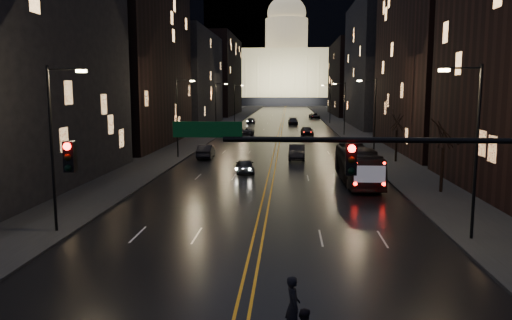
% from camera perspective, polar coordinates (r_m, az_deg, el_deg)
% --- Properties ---
extents(road, '(20.00, 320.00, 0.02)m').
position_cam_1_polar(road, '(145.75, 3.15, 4.99)').
color(road, black).
rests_on(road, ground).
extents(sidewalk_left, '(8.00, 320.00, 0.16)m').
position_cam_1_polar(sidewalk_left, '(146.57, -2.35, 5.04)').
color(sidewalk_left, black).
rests_on(sidewalk_left, ground).
extents(sidewalk_right, '(8.00, 320.00, 0.16)m').
position_cam_1_polar(sidewalk_right, '(146.27, 8.66, 4.95)').
color(sidewalk_right, black).
rests_on(sidewalk_right, ground).
extents(center_line, '(0.62, 320.00, 0.01)m').
position_cam_1_polar(center_line, '(145.75, 3.15, 4.99)').
color(center_line, orange).
rests_on(center_line, road).
extents(building_left_mid, '(12.00, 30.00, 28.00)m').
position_cam_1_polar(building_left_mid, '(73.37, -14.53, 12.68)').
color(building_left_mid, black).
rests_on(building_left_mid, ground).
extents(building_left_far, '(12.00, 34.00, 20.00)m').
position_cam_1_polar(building_left_far, '(109.90, -8.19, 9.14)').
color(building_left_far, black).
rests_on(building_left_far, ground).
extents(building_left_dist, '(12.00, 40.00, 24.00)m').
position_cam_1_polar(building_left_dist, '(157.22, -4.56, 9.57)').
color(building_left_dist, black).
rests_on(building_left_dist, ground).
extents(building_right_mid, '(12.00, 34.00, 26.00)m').
position_cam_1_polar(building_right_mid, '(109.41, 14.23, 10.55)').
color(building_right_mid, black).
rests_on(building_right_mid, ground).
extents(building_right_dist, '(12.00, 40.00, 22.00)m').
position_cam_1_polar(building_right_dist, '(156.78, 11.02, 9.08)').
color(building_right_dist, black).
rests_on(building_right_dist, ground).
extents(mountain_ridge, '(520.00, 60.00, 130.00)m').
position_cam_1_polar(mountain_ridge, '(401.50, 9.59, 16.13)').
color(mountain_ridge, black).
rests_on(mountain_ridge, ground).
extents(capitol, '(90.00, 50.00, 58.50)m').
position_cam_1_polar(capitol, '(265.71, 3.47, 10.05)').
color(capitol, black).
rests_on(capitol, ground).
extents(traffic_signal, '(17.29, 0.45, 7.00)m').
position_cam_1_polar(traffic_signal, '(16.35, 19.15, -1.70)').
color(traffic_signal, black).
rests_on(traffic_signal, ground).
extents(streetlamp_right_near, '(2.13, 0.25, 9.00)m').
position_cam_1_polar(streetlamp_right_near, '(27.29, 23.58, 1.78)').
color(streetlamp_right_near, black).
rests_on(streetlamp_right_near, ground).
extents(streetlamp_left_near, '(2.13, 0.25, 9.00)m').
position_cam_1_polar(streetlamp_left_near, '(28.50, -22.00, 2.10)').
color(streetlamp_left_near, black).
rests_on(streetlamp_left_near, ground).
extents(streetlamp_right_mid, '(2.13, 0.25, 9.00)m').
position_cam_1_polar(streetlamp_right_mid, '(56.37, 13.26, 5.12)').
color(streetlamp_right_mid, black).
rests_on(streetlamp_right_mid, ground).
extents(streetlamp_left_mid, '(2.13, 0.25, 9.00)m').
position_cam_1_polar(streetlamp_left_mid, '(56.96, -8.83, 5.27)').
color(streetlamp_left_mid, black).
rests_on(streetlamp_left_mid, ground).
extents(streetlamp_right_far, '(2.13, 0.25, 9.00)m').
position_cam_1_polar(streetlamp_right_far, '(86.08, 9.98, 6.15)').
color(streetlamp_right_far, black).
rests_on(streetlamp_right_far, ground).
extents(streetlamp_left_far, '(2.13, 0.25, 9.00)m').
position_cam_1_polar(streetlamp_left_far, '(86.47, -4.50, 6.25)').
color(streetlamp_left_far, black).
rests_on(streetlamp_left_far, ground).
extents(streetlamp_right_dist, '(2.13, 0.25, 9.00)m').
position_cam_1_polar(streetlamp_right_dist, '(115.94, 8.39, 6.64)').
color(streetlamp_right_dist, black).
rests_on(streetlamp_right_dist, ground).
extents(streetlamp_left_dist, '(2.13, 0.25, 9.00)m').
position_cam_1_polar(streetlamp_left_dist, '(116.23, -2.37, 6.72)').
color(streetlamp_left_dist, black).
rests_on(streetlamp_left_dist, ground).
extents(tree_right_mid, '(2.40, 2.40, 6.65)m').
position_cam_1_polar(tree_right_mid, '(39.37, 20.67, 2.84)').
color(tree_right_mid, black).
rests_on(tree_right_mid, ground).
extents(tree_right_far, '(2.40, 2.40, 6.65)m').
position_cam_1_polar(tree_right_far, '(54.84, 15.84, 4.37)').
color(tree_right_far, black).
rests_on(tree_right_far, ground).
extents(bus, '(2.79, 10.79, 2.99)m').
position_cam_1_polar(bus, '(42.19, 11.59, -0.64)').
color(bus, black).
rests_on(bus, ground).
extents(oncoming_car_a, '(2.19, 4.27, 1.39)m').
position_cam_1_polar(oncoming_car_a, '(46.72, -1.27, -0.64)').
color(oncoming_car_a, black).
rests_on(oncoming_car_a, ground).
extents(oncoming_car_b, '(1.75, 4.70, 1.53)m').
position_cam_1_polar(oncoming_car_b, '(57.15, -5.73, 0.99)').
color(oncoming_car_b, black).
rests_on(oncoming_car_b, ground).
extents(oncoming_car_c, '(2.32, 4.96, 1.37)m').
position_cam_1_polar(oncoming_car_c, '(85.33, -1.04, 3.29)').
color(oncoming_car_c, black).
rests_on(oncoming_car_c, ground).
extents(oncoming_car_d, '(2.50, 4.92, 1.37)m').
position_cam_1_polar(oncoming_car_d, '(114.42, -0.62, 4.50)').
color(oncoming_car_d, black).
rests_on(oncoming_car_d, ground).
extents(receding_car_a, '(1.89, 5.12, 1.67)m').
position_cam_1_polar(receding_car_a, '(55.79, 4.70, 0.90)').
color(receding_car_a, black).
rests_on(receding_car_a, ground).
extents(receding_car_b, '(2.32, 4.86, 1.60)m').
position_cam_1_polar(receding_car_b, '(85.13, 5.85, 3.32)').
color(receding_car_b, black).
rests_on(receding_car_b, ground).
extents(receding_car_c, '(2.24, 5.34, 1.54)m').
position_cam_1_polar(receding_car_c, '(111.16, 4.25, 4.42)').
color(receding_car_c, black).
rests_on(receding_car_c, ground).
extents(receding_car_d, '(3.04, 5.55, 1.47)m').
position_cam_1_polar(receding_car_d, '(136.21, 6.70, 5.04)').
color(receding_car_d, black).
rests_on(receding_car_d, ground).
extents(pedestrian_a, '(0.60, 0.79, 1.93)m').
position_cam_1_polar(pedestrian_a, '(16.49, 4.25, -16.25)').
color(pedestrian_a, black).
rests_on(pedestrian_a, ground).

